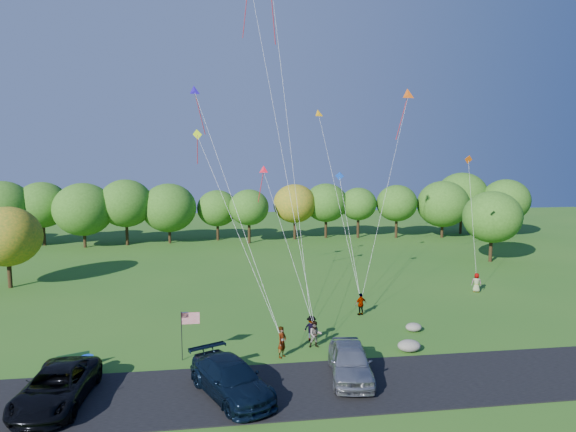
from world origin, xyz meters
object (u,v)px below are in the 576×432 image
flyer_e (477,283)px  flyer_c (311,328)px  flyer_d (361,304)px  minivan_navy (231,379)px  minivan_dark (56,387)px  flyer_a (282,342)px  flyer_b (315,334)px  minivan_silver (350,361)px  trash_barrel (88,365)px  park_bench (74,361)px

flyer_e → flyer_c: bearing=54.4°
flyer_d → flyer_e: size_ratio=1.01×
minivan_navy → flyer_e: minivan_navy is taller
minivan_dark → flyer_a: bearing=24.2°
flyer_b → flyer_c: flyer_b is taller
flyer_d → flyer_b: bearing=33.0°
flyer_c → flyer_b: bearing=135.0°
minivan_silver → flyer_a: minivan_silver is taller
minivan_dark → minivan_navy: size_ratio=1.03×
flyer_c → trash_barrel: size_ratio=1.68×
minivan_dark → flyer_b: minivan_dark is taller
minivan_dark → trash_barrel: bearing=84.4°
minivan_silver → flyer_c: minivan_silver is taller
minivan_navy → flyer_d: minivan_navy is taller
flyer_a → flyer_d: (6.50, 6.68, -0.10)m
flyer_b → flyer_e: bearing=35.4°
trash_barrel → flyer_b: bearing=8.4°
minivan_silver → flyer_d: size_ratio=3.22×
minivan_navy → trash_barrel: minivan_navy is taller
minivan_navy → flyer_e: (20.62, 15.54, -0.10)m
flyer_b → minivan_navy: bearing=-130.3°
park_bench → flyer_c: bearing=-12.3°
trash_barrel → minivan_navy: bearing=-26.6°
flyer_d → park_bench: 18.92m
trash_barrel → flyer_d: bearing=23.6°
flyer_e → minivan_dark: bearing=52.6°
flyer_a → flyer_d: flyer_a is taller
flyer_a → flyer_e: flyer_a is taller
park_bench → flyer_a: bearing=-21.9°
minivan_navy → flyer_b: size_ratio=3.61×
park_bench → trash_barrel: bearing=-57.7°
minivan_navy → flyer_b: bearing=22.2°
minivan_navy → minivan_silver: size_ratio=1.12×
trash_barrel → flyer_e: bearing=23.0°
minivan_navy → flyer_d: bearing=24.3°
minivan_navy → trash_barrel: bearing=128.4°
flyer_a → flyer_b: 2.45m
park_bench → trash_barrel: size_ratio=1.70×
minivan_navy → trash_barrel: (-7.35, 3.68, -0.42)m
minivan_dark → minivan_navy: bearing=1.6°
minivan_navy → flyer_b: minivan_navy is taller
minivan_silver → flyer_a: bearing=141.9°
flyer_d → park_bench: size_ratio=1.00×
minivan_dark → flyer_e: (28.53, 15.22, -0.09)m
flyer_d → flyer_a: bearing=27.2°
flyer_a → flyer_b: size_ratio=1.13×
flyer_b → park_bench: size_ratio=1.00×
flyer_c → trash_barrel: (-12.44, -2.94, -0.32)m
minivan_dark → flyer_b: (13.03, 5.21, -0.09)m
minivan_dark → flyer_a: 11.61m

